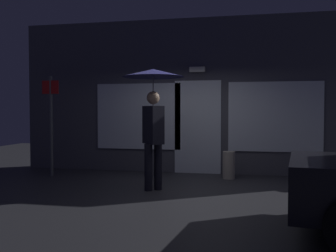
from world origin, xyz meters
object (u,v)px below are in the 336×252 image
object	(u,v)px
street_sign_post	(51,119)
sidewalk_bollard	(229,165)
person_with_umbrella	(153,98)
sidewalk_bollard_2	(327,173)

from	to	relation	value
street_sign_post	sidewalk_bollard	size ratio (longest dim) A/B	3.80
person_with_umbrella	sidewalk_bollard	distance (m)	2.46
street_sign_post	sidewalk_bollard_2	world-z (taller)	street_sign_post
person_with_umbrella	sidewalk_bollard	xyz separation A→B (m)	(1.33, 1.51, -1.42)
person_with_umbrella	sidewalk_bollard_2	bearing A→B (deg)	-113.64
sidewalk_bollard_2	person_with_umbrella	bearing A→B (deg)	-163.84
street_sign_post	sidewalk_bollard_2	xyz separation A→B (m)	(5.89, -0.11, -1.01)
sidewalk_bollard	sidewalk_bollard_2	xyz separation A→B (m)	(1.92, -0.57, -0.02)
street_sign_post	sidewalk_bollard_2	distance (m)	5.98
person_with_umbrella	street_sign_post	world-z (taller)	street_sign_post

